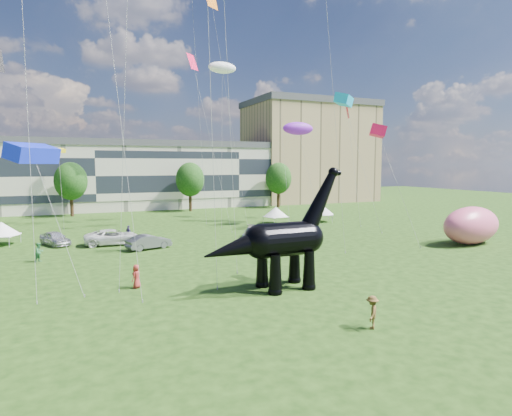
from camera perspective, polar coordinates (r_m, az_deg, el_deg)
name	(u,v)px	position (r m, az deg, el deg)	size (l,w,h in m)	color
ground	(282,299)	(27.64, 3.53, -12.07)	(220.00, 220.00, 0.00)	#16330C
terrace_row	(94,178)	(85.56, -20.79, 3.75)	(78.00, 11.00, 12.00)	beige
apartment_block	(309,154)	(102.60, 7.08, 7.15)	(28.00, 18.00, 22.00)	tan
tree_mid_left	(71,178)	(76.46, -23.48, 3.67)	(5.20, 5.20, 9.44)	#382314
tree_mid_right	(190,177)	(79.03, -8.79, 4.14)	(5.20, 5.20, 9.44)	#382314
tree_far_right	(278,176)	(85.37, 3.01, 4.31)	(5.20, 5.20, 9.44)	#382314
dinosaur_sculpture	(280,242)	(29.15, 3.17, -4.53)	(10.54, 3.00, 8.62)	black
car_silver	(55,238)	(49.88, -25.22, -3.68)	(1.76, 4.38, 1.49)	silver
car_grey	(149,242)	(44.51, -14.10, -4.39)	(1.57, 4.49, 1.48)	slate
car_white	(114,237)	(47.95, -18.47, -3.69)	(2.73, 5.92, 1.65)	silver
car_dark	(252,233)	(49.48, -0.49, -3.29)	(1.88, 4.62, 1.34)	#595960
gazebo_near	(276,212)	(61.63, 2.64, -0.53)	(4.15, 4.15, 2.43)	white
gazebo_far	(321,210)	(64.47, 8.70, -0.20)	(4.82, 4.82, 2.60)	silver
gazebo_left	(2,229)	(52.59, -30.82, -2.39)	(4.49, 4.49, 2.48)	white
inflatable_pink	(471,225)	(51.27, 26.77, -2.07)	(8.06, 4.03, 4.03)	#F6608B
visitors	(151,256)	(36.96, -13.81, -6.27)	(44.23, 34.01, 1.85)	navy
kites	(249,70)	(51.87, -0.99, 17.93)	(55.97, 41.60, 29.88)	#E50F40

